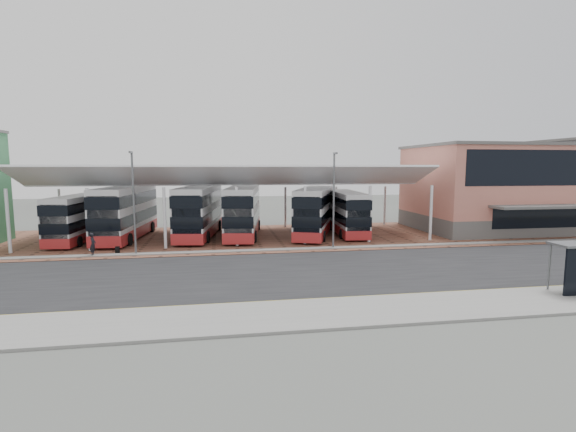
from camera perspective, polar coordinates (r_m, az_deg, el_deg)
name	(u,v)px	position (r m, az deg, el deg)	size (l,w,h in m)	color
ground	(330,267)	(29.20, 5.71, -6.97)	(140.00, 140.00, 0.00)	#4B4E49
road	(334,270)	(28.26, 6.24, -7.42)	(120.00, 14.00, 0.02)	black
forecourt	(315,235)	(42.03, 3.73, -2.67)	(72.00, 16.00, 0.06)	brown
sidewalk	(379,310)	(20.97, 12.28, -12.44)	(120.00, 4.00, 0.14)	slate
north_kerb	(310,249)	(35.06, 3.07, -4.50)	(120.00, 0.80, 0.14)	slate
yellow_line_near	(364,298)	(22.76, 10.39, -10.97)	(120.00, 0.12, 0.01)	#CFAF00
yellow_line_far	(362,296)	(23.03, 10.13, -10.75)	(120.00, 0.12, 0.01)	#CFAF00
canopy	(234,178)	(41.35, -7.41, 5.16)	(37.00, 11.63, 7.07)	white
terminal	(500,187)	(51.36, 27.03, 3.52)	(18.40, 14.40, 9.25)	#595654
lamp_west	(134,200)	(34.37, -20.37, 2.08)	(0.16, 0.90, 8.07)	#5A5D61
lamp_east	(334,197)	(35.04, 6.29, 2.55)	(0.16, 0.90, 8.07)	#5A5D61
bus_0	(80,218)	(43.23, -26.58, -0.26)	(3.26, 10.45, 4.24)	silver
bus_1	(126,213)	(42.67, -21.24, 0.42)	(3.94, 12.30, 4.98)	silver
bus_2	(200,212)	(41.91, -11.99, 0.60)	(4.43, 12.27, 4.95)	silver
bus_3	(243,212)	(41.58, -6.15, 0.61)	(4.33, 12.10, 4.88)	silver
bus_4	(315,212)	(41.81, 3.66, 0.58)	(6.45, 11.70, 4.74)	silver
bus_5	(346,213)	(43.19, 7.98, 0.45)	(3.27, 10.65, 4.32)	silver
pedestrian	(93,244)	(35.45, -25.12, -3.54)	(0.66, 0.43, 1.81)	black
suitcase	(117,250)	(35.93, -22.29, -4.30)	(0.32, 0.23, 0.54)	black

